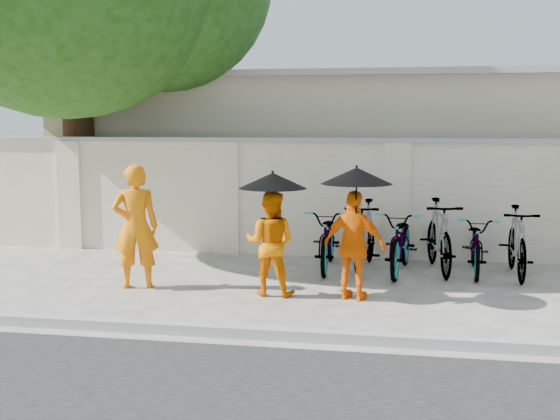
# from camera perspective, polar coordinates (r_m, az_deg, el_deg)

# --- Properties ---
(ground) EXTENTS (80.00, 80.00, 0.00)m
(ground) POSITION_cam_1_polar(r_m,az_deg,el_deg) (9.58, -3.03, -7.13)
(ground) COLOR beige
(kerb) EXTENTS (40.00, 0.16, 0.12)m
(kerb) POSITION_cam_1_polar(r_m,az_deg,el_deg) (7.98, -5.83, -9.70)
(kerb) COLOR #9C9C9C
(kerb) RESTS_ON ground
(compound_wall) EXTENTS (20.00, 0.30, 2.00)m
(compound_wall) POSITION_cam_1_polar(r_m,az_deg,el_deg) (12.36, 4.84, 0.85)
(compound_wall) COLOR #F2E5C2
(compound_wall) RESTS_ON ground
(building_behind) EXTENTS (14.00, 6.00, 3.20)m
(building_behind) POSITION_cam_1_polar(r_m,az_deg,el_deg) (16.05, 9.68, 4.41)
(building_behind) COLOR #BAAE99
(building_behind) RESTS_ON ground
(monk_left) EXTENTS (0.75, 0.61, 1.77)m
(monk_left) POSITION_cam_1_polar(r_m,az_deg,el_deg) (10.18, -11.66, -1.31)
(monk_left) COLOR orange
(monk_left) RESTS_ON ground
(monk_center) EXTENTS (0.74, 0.59, 1.44)m
(monk_center) POSITION_cam_1_polar(r_m,az_deg,el_deg) (9.59, -0.80, -2.70)
(monk_center) COLOR orange
(monk_center) RESTS_ON ground
(parasol_center) EXTENTS (0.92, 0.92, 0.87)m
(parasol_center) POSITION_cam_1_polar(r_m,az_deg,el_deg) (9.39, -0.60, 2.40)
(parasol_center) COLOR black
(parasol_center) RESTS_ON ground
(monk_right) EXTENTS (0.93, 0.61, 1.47)m
(monk_right) POSITION_cam_1_polar(r_m,az_deg,el_deg) (9.37, 6.07, -2.89)
(monk_right) COLOR #FD6902
(monk_right) RESTS_ON ground
(parasol_right) EXTENTS (0.94, 0.94, 0.95)m
(parasol_right) POSITION_cam_1_polar(r_m,az_deg,el_deg) (9.17, 6.24, 2.78)
(parasol_right) COLOR black
(parasol_right) RESTS_ON ground
(bike_0) EXTENTS (0.72, 1.92, 1.00)m
(bike_0) POSITION_cam_1_polar(r_m,az_deg,el_deg) (11.28, 3.97, -2.34)
(bike_0) COLOR #9693A4
(bike_0) RESTS_ON ground
(bike_1) EXTENTS (0.71, 1.90, 1.12)m
(bike_1) POSITION_cam_1_polar(r_m,az_deg,el_deg) (11.28, 6.93, -2.06)
(bike_1) COLOR #9693A4
(bike_1) RESTS_ON ground
(bike_2) EXTENTS (0.89, 1.99, 1.01)m
(bike_2) POSITION_cam_1_polar(r_m,az_deg,el_deg) (11.13, 9.86, -2.52)
(bike_2) COLOR #9693A4
(bike_2) RESTS_ON ground
(bike_3) EXTENTS (0.80, 1.97, 1.15)m
(bike_3) POSITION_cam_1_polar(r_m,az_deg,el_deg) (11.30, 12.80, -2.09)
(bike_3) COLOR #9693A4
(bike_3) RESTS_ON ground
(bike_4) EXTENTS (0.71, 1.79, 0.92)m
(bike_4) POSITION_cam_1_polar(r_m,az_deg,el_deg) (11.36, 15.70, -2.72)
(bike_4) COLOR #9693A4
(bike_4) RESTS_ON ground
(bike_5) EXTENTS (0.54, 1.81, 1.08)m
(bike_5) POSITION_cam_1_polar(r_m,az_deg,el_deg) (11.28, 18.71, -2.49)
(bike_5) COLOR #9693A4
(bike_5) RESTS_ON ground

